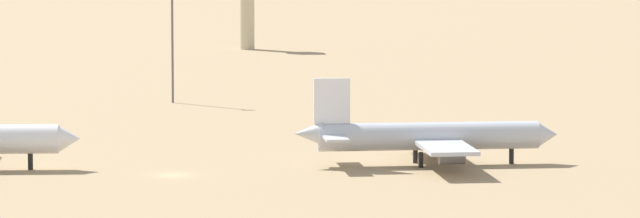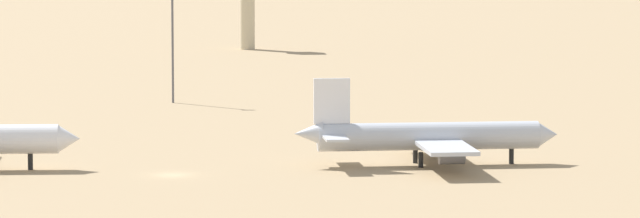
% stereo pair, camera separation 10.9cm
% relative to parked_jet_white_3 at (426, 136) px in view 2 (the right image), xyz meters
% --- Properties ---
extents(ground, '(4000.00, 4000.00, 0.00)m').
position_rel_parked_jet_white_3_xyz_m(ground, '(-30.70, -5.77, -3.50)').
color(ground, '#9E8460').
extents(parked_jet_white_3, '(32.31, 27.08, 10.69)m').
position_rel_parked_jet_white_3_xyz_m(parked_jet_white_3, '(0.00, 0.00, 0.00)').
color(parked_jet_white_3, silver).
rests_on(parked_jet_white_3, ground).
extents(light_pole_mid, '(1.80, 0.50, 17.97)m').
position_rel_parked_jet_white_3_xyz_m(light_pole_mid, '(-29.31, 76.65, 6.72)').
color(light_pole_mid, '#59595E').
rests_on(light_pole_mid, ground).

